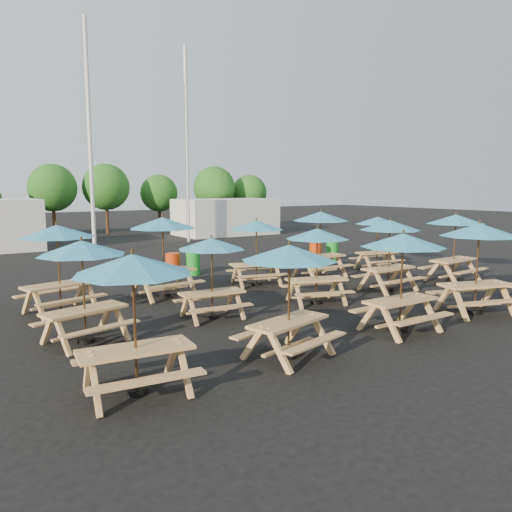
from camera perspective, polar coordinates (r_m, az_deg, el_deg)
ground at (r=16.24m, az=2.95°, el=-4.45°), size 120.00×120.00×0.00m
picnic_unit_0 at (r=8.41m, az=-13.88°, el=-1.97°), size 2.19×2.19×2.41m
picnic_unit_1 at (r=11.58m, az=-19.28°, el=0.14°), size 2.35×2.35×2.33m
picnic_unit_2 at (r=14.62m, az=-21.78°, el=2.01°), size 2.47×2.47×2.47m
picnic_unit_3 at (r=9.99m, az=3.82°, el=-0.52°), size 2.37×2.37×2.35m
picnic_unit_4 at (r=13.10m, az=-5.10°, el=0.78°), size 1.96×1.96×2.17m
picnic_unit_5 at (r=15.92m, az=-10.62°, el=3.14°), size 2.33×2.33×2.56m
picnic_unit_6 at (r=12.31m, az=16.43°, el=0.99°), size 2.00×2.00×2.41m
picnic_unit_7 at (r=14.84m, az=7.00°, el=1.95°), size 2.37×2.37×2.28m
picnic_unit_8 at (r=17.56m, az=0.04°, el=3.07°), size 2.35×2.35×2.33m
picnic_unit_9 at (r=14.79m, az=24.13°, el=2.11°), size 2.62×2.62×2.52m
picnic_unit_10 at (r=17.15m, az=15.06°, el=2.89°), size 1.99×1.99×2.40m
picnic_unit_11 at (r=19.22m, az=7.39°, el=4.03°), size 2.14×2.14×2.56m
picnic_unit_13 at (r=19.65m, az=21.85°, el=3.45°), size 2.21×2.21×2.50m
picnic_unit_14 at (r=21.54m, az=13.75°, el=3.57°), size 2.12×2.12×2.25m
waste_bin_0 at (r=19.73m, az=-9.49°, el=-1.00°), size 0.57×0.57×0.91m
waste_bin_1 at (r=19.96m, az=-7.21°, el=-0.85°), size 0.57×0.57×0.91m
waste_bin_2 at (r=23.11m, az=6.82°, el=0.35°), size 0.57×0.57×0.91m
waste_bin_3 at (r=24.02m, az=8.68°, el=0.60°), size 0.57×0.57×0.91m
mast_0 at (r=27.86m, az=-18.47°, el=12.71°), size 0.20×0.20×12.00m
mast_1 at (r=32.04m, az=-7.92°, el=12.35°), size 0.20×0.20×12.00m
event_tent_1 at (r=36.77m, az=-3.50°, el=4.50°), size 7.00×4.00×2.60m
tree_3 at (r=38.22m, az=-22.25°, el=7.22°), size 3.36×3.36×5.09m
tree_4 at (r=38.68m, az=-16.77°, el=7.55°), size 3.41×3.41×5.17m
tree_5 at (r=40.56m, az=-11.03°, el=7.05°), size 2.94×2.94×4.45m
tree_6 at (r=40.71m, az=-4.80°, el=7.81°), size 3.38×3.38×5.13m
tree_7 at (r=42.48m, az=-0.78°, el=7.25°), size 2.95×2.95×4.48m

